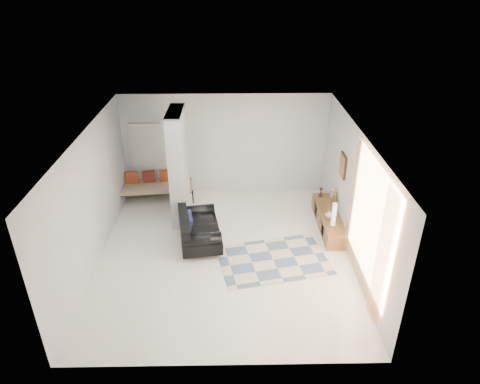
{
  "coord_description": "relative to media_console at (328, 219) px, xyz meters",
  "views": [
    {
      "loc": [
        0.21,
        -7.76,
        5.73
      ],
      "look_at": [
        0.36,
        0.6,
        1.24
      ],
      "focal_mm": 32.0,
      "sensor_mm": 36.0,
      "label": 1
    }
  ],
  "objects": [
    {
      "name": "daybed",
      "position": [
        -4.45,
        1.54,
        0.2
      ],
      "size": [
        2.08,
        1.06,
        0.77
      ],
      "rotation": [
        0.0,
        0.0,
        0.11
      ],
      "color": "black",
      "rests_on": "floor"
    },
    {
      "name": "floor",
      "position": [
        -2.52,
        -1.08,
        -0.2
      ],
      "size": [
        6.0,
        6.0,
        0.0
      ],
      "primitive_type": "plane",
      "color": "white",
      "rests_on": "ground"
    },
    {
      "name": "hallway_door",
      "position": [
        -4.62,
        1.88,
        0.82
      ],
      "size": [
        0.85,
        0.06,
        2.04
      ],
      "primitive_type": "cube",
      "color": "silver",
      "rests_on": "floor"
    },
    {
      "name": "bronze_figurine",
      "position": [
        -0.05,
        0.83,
        0.32
      ],
      "size": [
        0.13,
        0.13,
        0.24
      ],
      "primitive_type": null,
      "rotation": [
        0.0,
        0.0,
        -0.1
      ],
      "color": "#332216",
      "rests_on": "media_console"
    },
    {
      "name": "media_console",
      "position": [
        0.0,
        0.0,
        0.0
      ],
      "size": [
        0.45,
        2.03,
        0.8
      ],
      "color": "brown",
      "rests_on": "floor"
    },
    {
      "name": "curtain",
      "position": [
        0.15,
        -2.23,
        1.25
      ],
      "size": [
        0.0,
        2.55,
        2.55
      ],
      "primitive_type": "plane",
      "rotation": [
        1.57,
        0.0,
        1.57
      ],
      "color": "#FF9E43",
      "rests_on": "wall_right"
    },
    {
      "name": "wall_art",
      "position": [
        0.2,
        -0.0,
        1.45
      ],
      "size": [
        0.04,
        0.45,
        0.55
      ],
      "primitive_type": "cube",
      "color": "#3A240F",
      "rests_on": "wall_right"
    },
    {
      "name": "wall_left",
      "position": [
        -5.27,
        -1.08,
        1.2
      ],
      "size": [
        0.0,
        6.0,
        6.0
      ],
      "primitive_type": "plane",
      "rotation": [
        1.57,
        0.0,
        1.57
      ],
      "color": "silver",
      "rests_on": "ground"
    },
    {
      "name": "vase",
      "position": [
        -0.05,
        -0.23,
        0.3
      ],
      "size": [
        0.21,
        0.21,
        0.2
      ],
      "primitive_type": "imported",
      "rotation": [
        0.0,
        0.0,
        -0.07
      ],
      "color": "white",
      "rests_on": "media_console"
    },
    {
      "name": "area_rug",
      "position": [
        -1.45,
        -1.32,
        -0.2
      ],
      "size": [
        2.59,
        1.99,
        0.01
      ],
      "primitive_type": "cube",
      "rotation": [
        0.0,
        0.0,
        0.2
      ],
      "color": "beige",
      "rests_on": "floor"
    },
    {
      "name": "loveseat",
      "position": [
        -3.15,
        -0.62,
        0.15
      ],
      "size": [
        1.11,
        1.63,
        0.76
      ],
      "rotation": [
        0.0,
        0.0,
        0.16
      ],
      "color": "silver",
      "rests_on": "floor"
    },
    {
      "name": "wall_back",
      "position": [
        -2.52,
        1.92,
        1.2
      ],
      "size": [
        6.0,
        0.0,
        6.0
      ],
      "primitive_type": "plane",
      "rotation": [
        1.57,
        0.0,
        0.0
      ],
      "color": "silver",
      "rests_on": "ground"
    },
    {
      "name": "ceiling",
      "position": [
        -2.52,
        -1.08,
        2.6
      ],
      "size": [
        6.0,
        6.0,
        0.0
      ],
      "primitive_type": "plane",
      "rotation": [
        3.14,
        0.0,
        0.0
      ],
      "color": "white",
      "rests_on": "wall_back"
    },
    {
      "name": "cylinder_lamp",
      "position": [
        -0.02,
        -0.55,
        0.48
      ],
      "size": [
        0.1,
        0.1,
        0.56
      ],
      "primitive_type": "cylinder",
      "color": "white",
      "rests_on": "media_console"
    },
    {
      "name": "wall_front",
      "position": [
        -2.52,
        -4.08,
        1.2
      ],
      "size": [
        6.0,
        0.0,
        6.0
      ],
      "primitive_type": "plane",
      "rotation": [
        -1.57,
        0.0,
        0.0
      ],
      "color": "silver",
      "rests_on": "ground"
    },
    {
      "name": "partition_column",
      "position": [
        -3.62,
        0.52,
        1.2
      ],
      "size": [
        0.35,
        1.2,
        2.8
      ],
      "primitive_type": "cube",
      "color": "#9DA1A4",
      "rests_on": "floor"
    },
    {
      "name": "wall_right",
      "position": [
        0.23,
        -1.08,
        1.2
      ],
      "size": [
        0.0,
        6.0,
        6.0
      ],
      "primitive_type": "plane",
      "rotation": [
        1.57,
        0.0,
        -1.57
      ],
      "color": "silver",
      "rests_on": "ground"
    }
  ]
}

